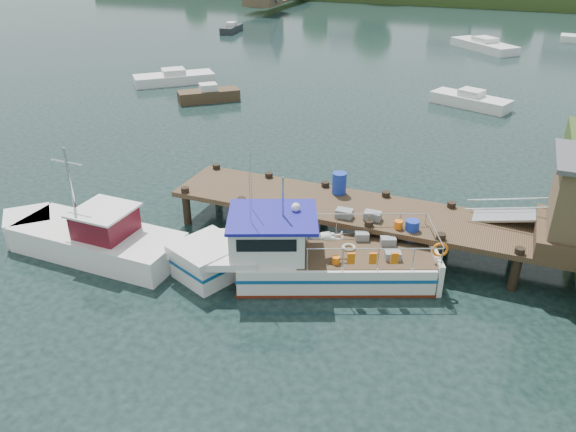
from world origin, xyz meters
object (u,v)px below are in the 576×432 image
at_px(work_boat, 90,237).
at_px(moored_a, 174,78).
at_px(lobster_boat, 302,256).
at_px(moored_d, 484,45).
at_px(moored_b, 470,100).
at_px(dock, 510,211).
at_px(moored_rowboat, 209,95).
at_px(moored_e, 231,29).

bearing_deg(work_boat, moored_a, 116.16).
relative_size(lobster_boat, work_boat, 1.16).
bearing_deg(moored_d, moored_a, -149.29).
relative_size(lobster_boat, moored_b, 1.64).
distance_m(dock, moored_b, 20.54).
bearing_deg(moored_a, moored_rowboat, -56.47).
relative_size(moored_rowboat, moored_d, 0.60).
height_order(lobster_boat, moored_a, lobster_boat).
relative_size(dock, moored_rowboat, 4.07).
distance_m(dock, moored_rowboat, 24.95).
xyz_separation_m(work_boat, moored_e, (-17.26, 45.01, -0.23)).
xyz_separation_m(lobster_boat, moored_e, (-25.08, 43.61, -0.40)).
height_order(work_boat, moored_d, work_boat).
xyz_separation_m(lobster_boat, moored_b, (3.19, 23.44, -0.38)).
bearing_deg(moored_rowboat, lobster_boat, -63.02).
bearing_deg(moored_e, dock, -69.12).
distance_m(work_boat, moored_rowboat, 20.29).
bearing_deg(moored_b, moored_rowboat, -176.52).
height_order(dock, moored_d, dock).
height_order(lobster_boat, moored_d, lobster_boat).
bearing_deg(moored_a, moored_e, 84.07).
distance_m(dock, moored_d, 40.78).
distance_m(moored_rowboat, moored_d, 30.36).
bearing_deg(moored_e, work_boat, -86.00).
height_order(lobster_boat, moored_rowboat, lobster_boat).
xyz_separation_m(work_boat, moored_a, (-10.78, 22.75, -0.24)).
bearing_deg(moored_d, moored_e, 164.12).
bearing_deg(moored_a, moored_d, 24.76).
xyz_separation_m(moored_rowboat, moored_a, (-4.90, 3.34, -0.04)).
bearing_deg(moored_a, lobster_boat, -71.12).
height_order(lobster_boat, work_boat, lobster_boat).
bearing_deg(work_boat, moored_b, 66.92).
relative_size(dock, moored_d, 2.43).
relative_size(moored_rowboat, moored_b, 0.74).
bearing_deg(moored_e, moored_a, -90.74).
relative_size(work_boat, moored_rowboat, 1.89).
bearing_deg(dock, moored_b, 98.81).
distance_m(dock, moored_e, 51.19).
bearing_deg(moored_b, moored_d, 77.99).
relative_size(work_boat, moored_d, 1.13).
height_order(moored_b, moored_e, moored_b).
bearing_deg(moored_d, moored_rowboat, -138.16).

